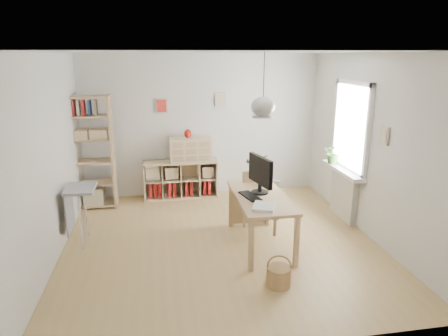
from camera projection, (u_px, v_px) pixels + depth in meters
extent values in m
plane|color=tan|center=(221.00, 242.00, 5.89)|extent=(4.50, 4.50, 0.00)
plane|color=white|center=(202.00, 126.00, 7.65)|extent=(4.50, 0.00, 4.50)
plane|color=white|center=(262.00, 216.00, 3.38)|extent=(4.50, 0.00, 4.50)
plane|color=white|center=(49.00, 160.00, 5.16)|extent=(0.00, 4.50, 4.50)
plane|color=white|center=(371.00, 147.00, 5.87)|extent=(0.00, 4.50, 4.50)
plane|color=white|center=(220.00, 52.00, 5.14)|extent=(4.50, 4.50, 0.00)
cylinder|color=black|center=(264.00, 79.00, 5.18)|extent=(0.01, 0.01, 0.68)
ellipsoid|color=silver|center=(263.00, 107.00, 5.28)|extent=(0.32, 0.32, 0.27)
cube|color=white|center=(352.00, 127.00, 6.39)|extent=(0.03, 1.00, 1.30)
cube|color=white|center=(368.00, 133.00, 5.87)|extent=(0.06, 0.08, 1.46)
cube|color=white|center=(336.00, 121.00, 6.89)|extent=(0.06, 0.08, 1.46)
cube|color=white|center=(355.00, 83.00, 6.19)|extent=(0.06, 1.16, 0.08)
cube|color=white|center=(347.00, 168.00, 6.57)|extent=(0.06, 1.16, 0.08)
cube|color=silver|center=(344.00, 195.00, 6.69)|extent=(0.10, 0.80, 0.80)
cube|color=white|center=(343.00, 170.00, 6.57)|extent=(0.22, 1.20, 0.06)
cube|color=tan|center=(261.00, 197.00, 5.63)|extent=(0.70, 1.50, 0.04)
cube|color=tan|center=(251.00, 245.00, 5.02)|extent=(0.06, 0.06, 0.71)
cube|color=tan|center=(231.00, 205.00, 6.35)|extent=(0.06, 0.06, 0.71)
cube|color=tan|center=(296.00, 242.00, 5.12)|extent=(0.06, 0.06, 0.71)
cube|color=tan|center=(267.00, 203.00, 6.45)|extent=(0.06, 0.06, 0.71)
cube|color=beige|center=(181.00, 196.00, 7.75)|extent=(1.40, 0.38, 0.03)
cube|color=beige|center=(180.00, 162.00, 7.56)|extent=(1.40, 0.38, 0.03)
cube|color=beige|center=(144.00, 181.00, 7.54)|extent=(0.03, 0.38, 0.72)
cube|color=beige|center=(216.00, 177.00, 7.76)|extent=(0.03, 0.38, 0.72)
cube|color=beige|center=(180.00, 177.00, 7.82)|extent=(1.40, 0.02, 0.72)
cube|color=maroon|center=(151.00, 189.00, 7.62)|extent=(0.06, 0.26, 0.30)
cube|color=maroon|center=(155.00, 189.00, 7.64)|extent=(0.05, 0.26, 0.30)
cube|color=maroon|center=(160.00, 188.00, 7.65)|extent=(0.05, 0.26, 0.30)
cube|color=maroon|center=(170.00, 188.00, 7.68)|extent=(0.05, 0.26, 0.30)
cube|color=maroon|center=(174.00, 188.00, 7.70)|extent=(0.05, 0.26, 0.30)
cube|color=maroon|center=(186.00, 187.00, 7.73)|extent=(0.06, 0.26, 0.30)
cube|color=maroon|center=(191.00, 187.00, 7.75)|extent=(0.06, 0.26, 0.30)
cube|color=maroon|center=(204.00, 186.00, 7.79)|extent=(0.06, 0.26, 0.30)
cube|color=maroon|center=(209.00, 186.00, 7.80)|extent=(0.05, 0.26, 0.30)
cube|color=tan|center=(68.00, 154.00, 6.93)|extent=(0.04, 0.38, 2.00)
cube|color=tan|center=(113.00, 152.00, 7.06)|extent=(0.04, 0.38, 2.00)
cube|color=tan|center=(95.00, 204.00, 7.26)|extent=(0.76, 0.38, 0.03)
cube|color=tan|center=(93.00, 183.00, 7.15)|extent=(0.76, 0.38, 0.03)
cube|color=tan|center=(91.00, 161.00, 7.04)|extent=(0.76, 0.38, 0.03)
cube|color=tan|center=(89.00, 139.00, 6.93)|extent=(0.76, 0.38, 0.03)
cube|color=tan|center=(87.00, 116.00, 6.82)|extent=(0.76, 0.38, 0.03)
cube|color=tan|center=(85.00, 97.00, 6.73)|extent=(0.76, 0.38, 0.03)
cube|color=navy|center=(69.00, 108.00, 6.73)|extent=(0.04, 0.18, 0.26)
cube|color=maroon|center=(74.00, 108.00, 6.74)|extent=(0.04, 0.18, 0.26)
cube|color=beige|center=(79.00, 108.00, 6.76)|extent=(0.04, 0.18, 0.26)
cube|color=maroon|center=(83.00, 108.00, 6.77)|extent=(0.04, 0.18, 0.26)
cube|color=navy|center=(90.00, 108.00, 6.79)|extent=(0.04, 0.18, 0.26)
cube|color=beige|center=(96.00, 107.00, 6.80)|extent=(0.04, 0.18, 0.26)
cube|color=#9B9B9E|center=(80.00, 189.00, 5.68)|extent=(0.40, 0.55, 0.04)
cylinder|color=silver|center=(80.00, 222.00, 5.58)|extent=(0.03, 0.03, 0.82)
cylinder|color=silver|center=(86.00, 210.00, 6.00)|extent=(0.03, 0.03, 0.82)
cube|color=#9B9B9E|center=(69.00, 211.00, 5.74)|extent=(0.02, 0.50, 0.62)
cube|color=#9B9B9E|center=(260.00, 202.00, 6.11)|extent=(0.45, 0.45, 0.06)
cube|color=tan|center=(250.00, 224.00, 5.97)|extent=(0.04, 0.04, 0.45)
cube|color=tan|center=(244.00, 214.00, 6.34)|extent=(0.04, 0.04, 0.45)
cube|color=tan|center=(275.00, 222.00, 6.03)|extent=(0.04, 0.04, 0.45)
cube|color=tan|center=(268.00, 212.00, 6.40)|extent=(0.04, 0.04, 0.45)
cube|color=tan|center=(257.00, 183.00, 6.24)|extent=(0.45, 0.04, 0.41)
cylinder|color=#9C7246|center=(279.00, 276.00, 4.76)|extent=(0.29, 0.29, 0.24)
torus|color=#9C7246|center=(279.00, 266.00, 4.72)|extent=(0.29, 0.09, 0.29)
cube|color=beige|center=(263.00, 215.00, 6.86)|extent=(0.61, 0.50, 0.02)
cube|color=beige|center=(249.00, 207.00, 6.85)|extent=(0.12, 0.35, 0.27)
cube|color=beige|center=(278.00, 209.00, 6.79)|extent=(0.12, 0.35, 0.27)
cube|color=beige|center=(263.00, 212.00, 6.66)|extent=(0.51, 0.16, 0.27)
cube|color=beige|center=(264.00, 204.00, 6.99)|extent=(0.51, 0.16, 0.27)
cube|color=beige|center=(264.00, 188.00, 7.06)|extent=(0.55, 0.31, 0.34)
sphere|color=gold|center=(256.00, 205.00, 6.77)|extent=(0.12, 0.12, 0.12)
sphere|color=#1859AC|center=(269.00, 204.00, 6.84)|extent=(0.12, 0.12, 0.12)
sphere|color=#CB6519|center=(262.00, 205.00, 6.79)|extent=(0.12, 0.12, 0.12)
sphere|color=#308436|center=(272.00, 207.00, 6.72)|extent=(0.12, 0.12, 0.12)
cylinder|color=black|center=(260.00, 192.00, 5.73)|extent=(0.25, 0.25, 0.02)
cylinder|color=black|center=(260.00, 188.00, 5.71)|extent=(0.06, 0.06, 0.11)
cube|color=black|center=(260.00, 170.00, 5.64)|extent=(0.20, 0.62, 0.41)
cube|color=black|center=(250.00, 196.00, 5.58)|extent=(0.26, 0.46, 0.02)
cylinder|color=black|center=(266.00, 179.00, 6.30)|extent=(0.05, 0.05, 0.03)
cylinder|color=black|center=(266.00, 169.00, 6.25)|extent=(0.01, 0.01, 0.34)
cone|color=black|center=(249.00, 161.00, 6.09)|extent=(0.09, 0.06, 0.08)
sphere|color=#470913|center=(262.00, 181.00, 6.06)|extent=(0.14, 0.14, 0.14)
cube|color=white|center=(264.00, 206.00, 5.18)|extent=(0.38, 0.41, 0.03)
cube|color=beige|center=(190.00, 149.00, 7.52)|extent=(0.78, 0.36, 0.44)
ellipsoid|color=#9D160D|center=(188.00, 134.00, 7.43)|extent=(0.14, 0.14, 0.17)
imported|color=#366425|center=(334.00, 153.00, 6.82)|extent=(0.41, 0.38, 0.37)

